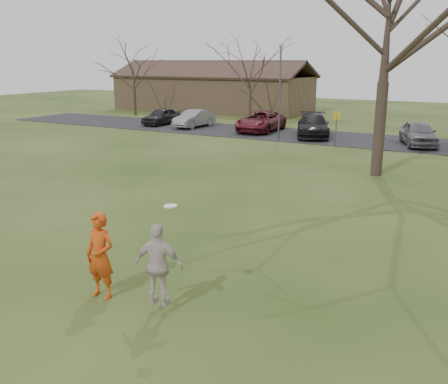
{
  "coord_description": "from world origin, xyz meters",
  "views": [
    {
      "loc": [
        6.59,
        -8.02,
        5.16
      ],
      "look_at": [
        0.0,
        4.0,
        1.5
      ],
      "focal_mm": 39.76,
      "sensor_mm": 36.0,
      "label": 1
    }
  ],
  "objects_px": {
    "car_0": "(161,116)",
    "car_2": "(261,121)",
    "building": "(213,92)",
    "big_tree": "(389,15)",
    "player_defender": "(100,256)",
    "car_4": "(418,133)",
    "catching_play": "(159,265)",
    "lamp_post": "(280,79)",
    "car_3": "(313,125)",
    "car_1": "(194,118)"
  },
  "relations": [
    {
      "from": "car_3",
      "to": "building",
      "type": "bearing_deg",
      "value": 119.93
    },
    {
      "from": "catching_play",
      "to": "lamp_post",
      "type": "height_order",
      "value": "lamp_post"
    },
    {
      "from": "car_0",
      "to": "car_4",
      "type": "relative_size",
      "value": 0.9
    },
    {
      "from": "car_3",
      "to": "building",
      "type": "height_order",
      "value": "building"
    },
    {
      "from": "car_0",
      "to": "player_defender",
      "type": "bearing_deg",
      "value": -56.73
    },
    {
      "from": "car_3",
      "to": "lamp_post",
      "type": "bearing_deg",
      "value": -143.6
    },
    {
      "from": "car_0",
      "to": "building",
      "type": "distance_m",
      "value": 13.07
    },
    {
      "from": "car_2",
      "to": "car_3",
      "type": "bearing_deg",
      "value": -11.89
    },
    {
      "from": "car_2",
      "to": "lamp_post",
      "type": "xyz_separation_m",
      "value": [
        2.68,
        -2.99,
        3.19
      ]
    },
    {
      "from": "player_defender",
      "to": "car_2",
      "type": "height_order",
      "value": "player_defender"
    },
    {
      "from": "car_0",
      "to": "building",
      "type": "bearing_deg",
      "value": 101.12
    },
    {
      "from": "car_2",
      "to": "lamp_post",
      "type": "bearing_deg",
      "value": -51.43
    },
    {
      "from": "big_tree",
      "to": "catching_play",
      "type": "bearing_deg",
      "value": -94.19
    },
    {
      "from": "car_2",
      "to": "car_4",
      "type": "bearing_deg",
      "value": -8.73
    },
    {
      "from": "car_3",
      "to": "building",
      "type": "xyz_separation_m",
      "value": [
        -15.57,
        13.15,
        1.14
      ]
    },
    {
      "from": "car_0",
      "to": "car_3",
      "type": "bearing_deg",
      "value": -1.63
    },
    {
      "from": "player_defender",
      "to": "car_2",
      "type": "distance_m",
      "value": 27.09
    },
    {
      "from": "car_0",
      "to": "catching_play",
      "type": "relative_size",
      "value": 1.78
    },
    {
      "from": "player_defender",
      "to": "building",
      "type": "xyz_separation_m",
      "value": [
        -19.3,
        38.4,
        0.95
      ]
    },
    {
      "from": "building",
      "to": "car_1",
      "type": "bearing_deg",
      "value": -65.97
    },
    {
      "from": "car_3",
      "to": "car_0",
      "type": "bearing_deg",
      "value": 158.46
    },
    {
      "from": "car_1",
      "to": "car_3",
      "type": "bearing_deg",
      "value": 2.18
    },
    {
      "from": "lamp_post",
      "to": "player_defender",
      "type": "bearing_deg",
      "value": -76.97
    },
    {
      "from": "lamp_post",
      "to": "catching_play",
      "type": "bearing_deg",
      "value": -73.29
    },
    {
      "from": "car_2",
      "to": "car_4",
      "type": "relative_size",
      "value": 1.22
    },
    {
      "from": "car_0",
      "to": "building",
      "type": "height_order",
      "value": "building"
    },
    {
      "from": "car_0",
      "to": "car_2",
      "type": "distance_m",
      "value": 8.82
    },
    {
      "from": "building",
      "to": "big_tree",
      "type": "distance_m",
      "value": 32.23
    },
    {
      "from": "catching_play",
      "to": "car_4",
      "type": "bearing_deg",
      "value": 86.32
    },
    {
      "from": "player_defender",
      "to": "car_1",
      "type": "height_order",
      "value": "player_defender"
    },
    {
      "from": "catching_play",
      "to": "lamp_post",
      "type": "bearing_deg",
      "value": 106.71
    },
    {
      "from": "car_0",
      "to": "car_2",
      "type": "height_order",
      "value": "car_2"
    },
    {
      "from": "car_0",
      "to": "catching_play",
      "type": "xyz_separation_m",
      "value": [
        18.37,
        -25.61,
        0.38
      ]
    },
    {
      "from": "building",
      "to": "car_3",
      "type": "bearing_deg",
      "value": -40.19
    },
    {
      "from": "catching_play",
      "to": "big_tree",
      "type": "height_order",
      "value": "big_tree"
    },
    {
      "from": "player_defender",
      "to": "car_3",
      "type": "relative_size",
      "value": 0.38
    },
    {
      "from": "car_3",
      "to": "car_4",
      "type": "relative_size",
      "value": 1.19
    },
    {
      "from": "car_3",
      "to": "big_tree",
      "type": "bearing_deg",
      "value": -76.73
    },
    {
      "from": "car_3",
      "to": "lamp_post",
      "type": "height_order",
      "value": "lamp_post"
    },
    {
      "from": "building",
      "to": "lamp_post",
      "type": "height_order",
      "value": "lamp_post"
    },
    {
      "from": "car_1",
      "to": "catching_play",
      "type": "height_order",
      "value": "catching_play"
    },
    {
      "from": "car_2",
      "to": "building",
      "type": "xyz_separation_m",
      "value": [
        -11.32,
        12.51,
        1.15
      ]
    },
    {
      "from": "car_1",
      "to": "car_3",
      "type": "relative_size",
      "value": 0.78
    },
    {
      "from": "player_defender",
      "to": "big_tree",
      "type": "xyz_separation_m",
      "value": [
        2.7,
        15.4,
        6.02
      ]
    },
    {
      "from": "car_0",
      "to": "car_2",
      "type": "xyz_separation_m",
      "value": [
        8.82,
        0.26,
        0.07
      ]
    },
    {
      "from": "lamp_post",
      "to": "car_2",
      "type": "bearing_deg",
      "value": 131.88
    },
    {
      "from": "lamp_post",
      "to": "car_1",
      "type": "bearing_deg",
      "value": 162.38
    },
    {
      "from": "building",
      "to": "car_4",
      "type": "bearing_deg",
      "value": -31.13
    },
    {
      "from": "car_4",
      "to": "big_tree",
      "type": "distance_m",
      "value": 11.3
    },
    {
      "from": "car_1",
      "to": "car_2",
      "type": "bearing_deg",
      "value": 7.53
    }
  ]
}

